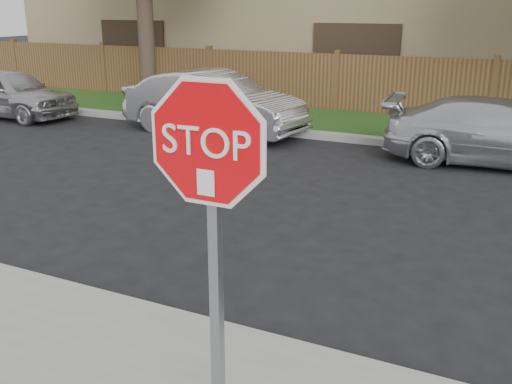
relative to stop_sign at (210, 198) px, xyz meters
The scene contains 8 objects.
ground 2.38m from the stop_sign, 77.12° to the left, with size 90.00×90.00×0.00m, color black.
far_curb 9.79m from the stop_sign, 87.99° to the left, with size 70.00×0.30×0.15m, color gray.
grass_strip 11.42m from the stop_sign, 88.28° to the left, with size 70.00×3.00×0.12m, color #1E4714.
fence 12.93m from the stop_sign, 88.49° to the left, with size 70.00×0.12×1.60m, color #4C351A.
stop_sign is the anchor object (origin of this frame).
sedan_far_left 14.04m from the stop_sign, 142.66° to the left, with size 1.51×3.76×1.28m, color #B8B7BD.
sedan_left 10.54m from the stop_sign, 120.28° to the left, with size 1.51×4.33×1.43m, color silver.
sedan_right 9.09m from the stop_sign, 84.44° to the left, with size 1.71×4.22×1.22m, color silver.
Camera 1 is at (1.32, -4.24, 2.87)m, focal length 42.00 mm.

